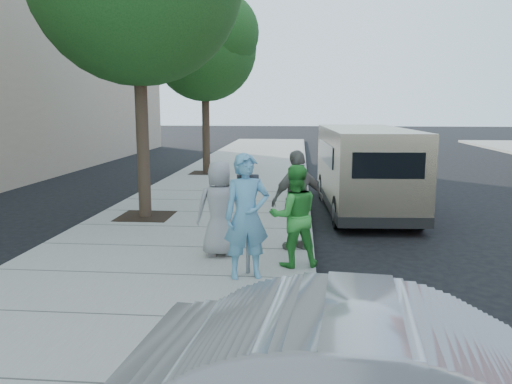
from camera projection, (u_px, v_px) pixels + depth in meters
The scene contains 10 objects.
ground at pixel (230, 256), 8.95m from camera, with size 120.00×120.00×0.00m, color black.
sidewalk at pixel (175, 250), 9.03m from camera, with size 5.00×60.00×0.15m, color gray.
curb_face at pixel (311, 254), 8.81m from camera, with size 0.12×60.00×0.16m, color gray.
tree_far at pixel (206, 44), 18.14m from camera, with size 3.92×3.80×6.49m.
parking_meter at pixel (248, 202), 7.39m from camera, with size 0.33×0.19×1.51m.
van at pixel (364, 168), 12.61m from camera, with size 2.17×5.78×2.11m.
person_officer at pixel (247, 216), 7.25m from camera, with size 0.67×0.44×1.84m, color #5B9EC2.
person_green_shirt at pixel (294, 216), 7.80m from camera, with size 0.78×0.61×1.61m, color green.
person_gray_shirt at pixel (220, 208), 8.35m from camera, with size 0.79×0.51×1.62m, color #959597.
person_striped_polo at pixel (298, 200), 8.68m from camera, with size 1.03×0.43×1.76m, color slate.
Camera 1 is at (1.23, -8.55, 2.65)m, focal length 35.00 mm.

